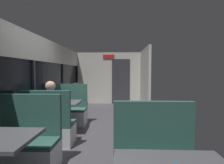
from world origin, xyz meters
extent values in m
cube|color=#423F44|center=(0.00, 0.00, -0.01)|extent=(3.30, 9.20, 0.02)
cube|color=beige|center=(-1.45, 0.00, 0.47)|extent=(0.08, 8.40, 0.95)
cube|color=beige|center=(-1.45, 0.00, 2.00)|extent=(0.08, 8.40, 0.60)
cube|color=black|center=(-1.46, 0.00, 1.32)|extent=(0.03, 8.40, 0.75)
cube|color=#2D2D30|center=(-1.43, 0.00, 1.32)|extent=(0.06, 0.08, 0.75)
cube|color=#2D2D30|center=(-1.43, 2.10, 1.32)|extent=(0.06, 0.08, 0.75)
cube|color=#2D2D30|center=(-1.43, 4.20, 1.32)|extent=(0.06, 0.08, 0.75)
cube|color=beige|center=(0.00, 4.20, 1.15)|extent=(2.90, 0.08, 2.30)
cube|color=#333338|center=(0.55, 4.15, 1.00)|extent=(0.80, 0.04, 2.00)
cube|color=red|center=(0.00, 4.14, 2.12)|extent=(0.50, 0.03, 0.16)
cube|color=beige|center=(1.45, 3.00, 1.15)|extent=(0.08, 2.40, 2.30)
cube|color=silver|center=(-0.89, -1.43, 0.20)|extent=(0.95, 0.50, 0.39)
cube|color=#2D564C|center=(-0.89, -1.43, 0.42)|extent=(0.95, 0.50, 0.06)
cube|color=#2D564C|center=(-0.89, -1.22, 0.78)|extent=(0.95, 0.08, 0.65)
cylinder|color=#9E9EA3|center=(-0.89, 0.19, 0.35)|extent=(0.10, 0.10, 0.70)
cube|color=#4C4C51|center=(-0.89, 0.19, 0.72)|extent=(0.90, 0.70, 0.04)
cube|color=silver|center=(-0.89, -0.47, 0.20)|extent=(0.95, 0.50, 0.39)
cube|color=#2D564C|center=(-0.89, -0.47, 0.42)|extent=(0.95, 0.50, 0.06)
cube|color=#2D564C|center=(-0.89, -0.68, 0.78)|extent=(0.95, 0.08, 0.65)
cube|color=silver|center=(-0.89, 0.85, 0.20)|extent=(0.95, 0.50, 0.39)
cube|color=#2D564C|center=(-0.89, 0.85, 0.42)|extent=(0.95, 0.50, 0.06)
cube|color=#2D564C|center=(-0.89, 1.06, 0.78)|extent=(0.95, 0.08, 0.65)
cube|color=#2D564C|center=(0.89, -1.82, 0.78)|extent=(0.95, 0.08, 0.65)
cube|color=#26262D|center=(-0.89, -0.47, 0.23)|extent=(0.30, 0.36, 0.45)
cube|color=#3F598C|center=(-0.89, -0.42, 0.75)|extent=(0.34, 0.22, 0.60)
sphere|color=tan|center=(-0.89, -0.40, 1.16)|extent=(0.20, 0.20, 0.20)
cylinder|color=#3F598C|center=(-1.09, -0.24, 0.77)|extent=(0.07, 0.28, 0.07)
cylinder|color=#3F598C|center=(-0.69, -0.24, 0.77)|extent=(0.07, 0.28, 0.07)
camera|label=1|loc=(0.49, -3.97, 1.45)|focal=29.09mm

